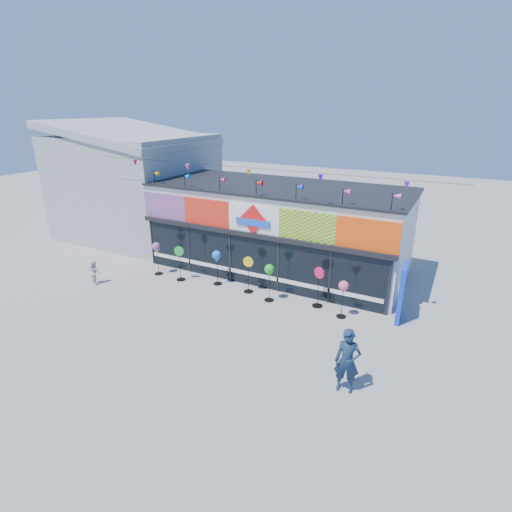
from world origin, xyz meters
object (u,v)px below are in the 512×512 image
Objects in this scene: spinner_5 at (318,286)px; adult_man at (347,361)px; spinner_4 at (269,272)px; child at (95,272)px; spinner_1 at (180,262)px; spinner_0 at (157,249)px; spinner_2 at (217,258)px; spinner_3 at (248,274)px; blue_sign at (401,293)px; spinner_6 at (343,288)px.

adult_man is (2.41, -4.47, 0.07)m from spinner_5.
spinner_4 is 1.49× the size of child.
spinner_1 is at bearing -127.03° from child.
spinner_2 is at bearing 6.29° from spinner_0.
spinner_5 is 10.06m from child.
spinner_3 is at bearing 3.41° from spinner_0.
spinner_1 is 1.86m from spinner_2.
child is at bearing -130.58° from spinner_0.
blue_sign is 1.37× the size of spinner_2.
spinner_1 is at bearing -167.19° from spinner_2.
spinner_2 is 1.49× the size of child.
spinner_5 is 5.08m from adult_man.
spinner_4 reaches higher than spinner_0.
adult_man reaches higher than spinner_3.
adult_man is (4.37, -4.03, -0.32)m from spinner_4.
adult_man is at bearing -42.69° from spinner_4.
spinner_6 is (3.06, 0.04, -0.08)m from spinner_4.
spinner_1 is 7.62m from spinner_6.
spinner_0 is 0.99× the size of spinner_2.
spinner_4 is at bearing 0.31° from spinner_1.
spinner_0 is at bearing -179.27° from blue_sign.
spinner_0 is 1.44m from spinner_1.
adult_man is at bearing -72.20° from spinner_6.
spinner_3 is (1.63, -0.06, -0.42)m from spinner_2.
spinner_6 is 11.06m from child.
adult_man is (-0.66, -4.90, -0.14)m from blue_sign.
spinner_6 is at bearing -3.68° from spinner_3.
spinner_1 is 0.97× the size of spinner_5.
spinner_5 is at bearing 159.94° from spinner_6.
blue_sign is 1.38× the size of spinner_0.
spinner_4 is (5.93, -0.03, 0.01)m from spinner_0.
adult_man reaches higher than spinner_4.
spinner_0 reaches higher than spinner_6.
spinner_1 reaches higher than spinner_2.
spinner_1 is 3.85m from child.
spinner_4 is 5.95m from adult_man.
spinner_6 is at bearing 0.09° from spinner_0.
spinner_6 is at bearing -3.26° from spinner_2.
child is at bearing -170.52° from blue_sign.
spinner_3 reaches higher than spinner_6.
adult_man reaches higher than child.
spinner_5 reaches higher than spinner_4.
child is at bearing -165.25° from spinner_5.
spinner_4 is 0.95× the size of spinner_5.
spinner_4 is (1.16, -0.32, 0.42)m from spinner_3.
spinner_5 is at bearing 2.42° from spinner_3.
spinner_6 is at bearing -148.79° from child.
blue_sign is 3.10m from spinner_5.
child is at bearing -146.97° from spinner_1.
spinner_3 is at bearing -139.90° from child.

